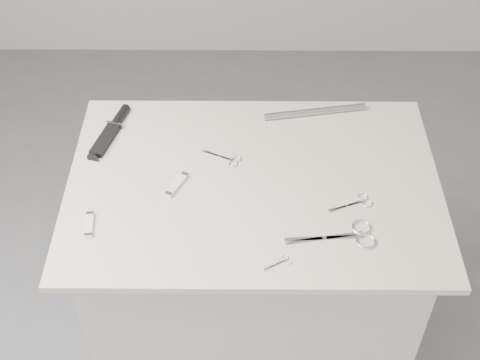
{
  "coord_description": "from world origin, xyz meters",
  "views": [
    {
      "loc": [
        -0.03,
        -1.27,
        2.18
      ],
      "look_at": [
        -0.04,
        0.01,
        0.92
      ],
      "focal_mm": 50.0,
      "sensor_mm": 36.0,
      "label": 1
    }
  ],
  "objects_px": {
    "large_shears": "(350,236)",
    "tiny_scissors": "(281,263)",
    "pocket_knife_a": "(177,185)",
    "sheathed_knife": "(112,129)",
    "embroidery_scissors_a": "(357,203)",
    "embroidery_scissors_b": "(228,159)",
    "pocket_knife_b": "(89,225)",
    "metal_rail": "(315,112)",
    "plinth": "(251,287)"
  },
  "relations": [
    {
      "from": "embroidery_scissors_a",
      "to": "pocket_knife_b",
      "type": "bearing_deg",
      "value": 165.7
    },
    {
      "from": "large_shears",
      "to": "embroidery_scissors_a",
      "type": "relative_size",
      "value": 1.87
    },
    {
      "from": "embroidery_scissors_a",
      "to": "embroidery_scissors_b",
      "type": "relative_size",
      "value": 1.08
    },
    {
      "from": "large_shears",
      "to": "embroidery_scissors_a",
      "type": "xyz_separation_m",
      "value": [
        0.03,
        0.11,
        -0.0
      ]
    },
    {
      "from": "plinth",
      "to": "large_shears",
      "type": "height_order",
      "value": "large_shears"
    },
    {
      "from": "large_shears",
      "to": "embroidery_scissors_a",
      "type": "height_order",
      "value": "large_shears"
    },
    {
      "from": "tiny_scissors",
      "to": "metal_rail",
      "type": "bearing_deg",
      "value": 48.57
    },
    {
      "from": "plinth",
      "to": "metal_rail",
      "type": "bearing_deg",
      "value": 57.37
    },
    {
      "from": "plinth",
      "to": "pocket_knife_b",
      "type": "xyz_separation_m",
      "value": [
        -0.41,
        -0.16,
        0.48
      ]
    },
    {
      "from": "pocket_knife_a",
      "to": "pocket_knife_b",
      "type": "relative_size",
      "value": 1.12
    },
    {
      "from": "sheathed_knife",
      "to": "pocket_knife_a",
      "type": "height_order",
      "value": "sheathed_knife"
    },
    {
      "from": "tiny_scissors",
      "to": "metal_rail",
      "type": "xyz_separation_m",
      "value": [
        0.12,
        0.56,
        0.01
      ]
    },
    {
      "from": "tiny_scissors",
      "to": "pocket_knife_a",
      "type": "bearing_deg",
      "value": 106.97
    },
    {
      "from": "pocket_knife_b",
      "to": "large_shears",
      "type": "bearing_deg",
      "value": -97.93
    },
    {
      "from": "tiny_scissors",
      "to": "large_shears",
      "type": "bearing_deg",
      "value": -3.47
    },
    {
      "from": "embroidery_scissors_b",
      "to": "sheathed_knife",
      "type": "relative_size",
      "value": 0.51
    },
    {
      "from": "metal_rail",
      "to": "pocket_knife_a",
      "type": "bearing_deg",
      "value": -141.93
    },
    {
      "from": "large_shears",
      "to": "metal_rail",
      "type": "height_order",
      "value": "metal_rail"
    },
    {
      "from": "plinth",
      "to": "sheathed_knife",
      "type": "xyz_separation_m",
      "value": [
        -0.41,
        0.21,
        0.48
      ]
    },
    {
      "from": "embroidery_scissors_b",
      "to": "sheathed_knife",
      "type": "bearing_deg",
      "value": -174.28
    },
    {
      "from": "embroidery_scissors_a",
      "to": "pocket_knife_b",
      "type": "distance_m",
      "value": 0.69
    },
    {
      "from": "sheathed_knife",
      "to": "pocket_knife_a",
      "type": "relative_size",
      "value": 2.4
    },
    {
      "from": "pocket_knife_a",
      "to": "tiny_scissors",
      "type": "bearing_deg",
      "value": -107.09
    },
    {
      "from": "plinth",
      "to": "sheathed_knife",
      "type": "bearing_deg",
      "value": 153.07
    },
    {
      "from": "pocket_knife_a",
      "to": "metal_rail",
      "type": "relative_size",
      "value": 0.3
    },
    {
      "from": "large_shears",
      "to": "pocket_knife_a",
      "type": "relative_size",
      "value": 2.45
    },
    {
      "from": "embroidery_scissors_a",
      "to": "pocket_knife_a",
      "type": "bearing_deg",
      "value": 151.51
    },
    {
      "from": "embroidery_scissors_a",
      "to": "tiny_scissors",
      "type": "relative_size",
      "value": 1.7
    },
    {
      "from": "pocket_knife_a",
      "to": "sheathed_knife",
      "type": "bearing_deg",
      "value": 69.14
    },
    {
      "from": "embroidery_scissors_a",
      "to": "metal_rail",
      "type": "xyz_separation_m",
      "value": [
        -0.08,
        0.36,
        0.01
      ]
    },
    {
      "from": "large_shears",
      "to": "metal_rail",
      "type": "xyz_separation_m",
      "value": [
        -0.05,
        0.48,
        0.01
      ]
    },
    {
      "from": "sheathed_knife",
      "to": "embroidery_scissors_a",
      "type": "bearing_deg",
      "value": -96.78
    },
    {
      "from": "embroidery_scissors_b",
      "to": "pocket_knife_a",
      "type": "bearing_deg",
      "value": -116.78
    },
    {
      "from": "large_shears",
      "to": "tiny_scissors",
      "type": "distance_m",
      "value": 0.19
    },
    {
      "from": "embroidery_scissors_b",
      "to": "pocket_knife_b",
      "type": "relative_size",
      "value": 1.36
    },
    {
      "from": "plinth",
      "to": "sheathed_knife",
      "type": "relative_size",
      "value": 4.09
    },
    {
      "from": "sheathed_knife",
      "to": "pocket_knife_b",
      "type": "distance_m",
      "value": 0.37
    },
    {
      "from": "embroidery_scissors_b",
      "to": "metal_rail",
      "type": "xyz_separation_m",
      "value": [
        0.26,
        0.2,
        0.01
      ]
    },
    {
      "from": "embroidery_scissors_a",
      "to": "metal_rail",
      "type": "distance_m",
      "value": 0.37
    },
    {
      "from": "pocket_knife_a",
      "to": "pocket_knife_b",
      "type": "height_order",
      "value": "same"
    },
    {
      "from": "plinth",
      "to": "metal_rail",
      "type": "distance_m",
      "value": 0.59
    },
    {
      "from": "large_shears",
      "to": "tiny_scissors",
      "type": "xyz_separation_m",
      "value": [
        -0.17,
        -0.08,
        -0.0
      ]
    },
    {
      "from": "plinth",
      "to": "tiny_scissors",
      "type": "xyz_separation_m",
      "value": [
        0.06,
        -0.27,
        0.47
      ]
    },
    {
      "from": "tiny_scissors",
      "to": "pocket_knife_a",
      "type": "height_order",
      "value": "pocket_knife_a"
    },
    {
      "from": "large_shears",
      "to": "pocket_knife_b",
      "type": "relative_size",
      "value": 2.74
    },
    {
      "from": "embroidery_scissors_a",
      "to": "embroidery_scissors_b",
      "type": "xyz_separation_m",
      "value": [
        -0.34,
        0.16,
        -0.0
      ]
    },
    {
      "from": "large_shears",
      "to": "pocket_knife_b",
      "type": "xyz_separation_m",
      "value": [
        -0.65,
        0.03,
        0.0
      ]
    },
    {
      "from": "embroidery_scissors_a",
      "to": "pocket_knife_a",
      "type": "relative_size",
      "value": 1.31
    },
    {
      "from": "large_shears",
      "to": "sheathed_knife",
      "type": "relative_size",
      "value": 1.02
    },
    {
      "from": "pocket_knife_a",
      "to": "pocket_knife_b",
      "type": "xyz_separation_m",
      "value": [
        -0.21,
        -0.14,
        -0.0
      ]
    }
  ]
}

